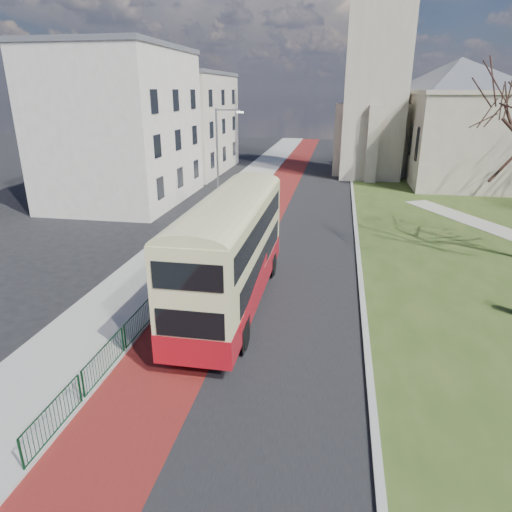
# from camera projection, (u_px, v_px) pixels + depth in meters

# --- Properties ---
(ground) EXTENTS (160.00, 160.00, 0.00)m
(ground) POSITION_uv_depth(u_px,v_px,m) (215.00, 332.00, 18.76)
(ground) COLOR black
(ground) RESTS_ON ground
(road_carriageway) EXTENTS (9.00, 120.00, 0.01)m
(road_carriageway) POSITION_uv_depth(u_px,v_px,m) (297.00, 213.00, 37.01)
(road_carriageway) COLOR black
(road_carriageway) RESTS_ON ground
(bus_lane) EXTENTS (3.40, 120.00, 0.01)m
(bus_lane) POSITION_uv_depth(u_px,v_px,m) (264.00, 211.00, 37.46)
(bus_lane) COLOR #591414
(bus_lane) RESTS_ON ground
(pavement_west) EXTENTS (4.00, 120.00, 0.12)m
(pavement_west) POSITION_uv_depth(u_px,v_px,m) (219.00, 209.00, 38.07)
(pavement_west) COLOR gray
(pavement_west) RESTS_ON ground
(kerb_west) EXTENTS (0.25, 120.00, 0.13)m
(kerb_west) POSITION_uv_depth(u_px,v_px,m) (243.00, 210.00, 37.74)
(kerb_west) COLOR #999993
(kerb_west) RESTS_ON ground
(kerb_east) EXTENTS (0.25, 80.00, 0.13)m
(kerb_east) POSITION_uv_depth(u_px,v_px,m) (354.00, 209.00, 38.07)
(kerb_east) COLOR #999993
(kerb_east) RESTS_ON ground
(pedestrian_railing) EXTENTS (0.07, 24.00, 1.12)m
(pedestrian_railing) POSITION_uv_depth(u_px,v_px,m) (178.00, 278.00, 22.76)
(pedestrian_railing) COLOR #0B341A
(pedestrian_railing) RESTS_ON ground
(gothic_church) EXTENTS (16.38, 18.00, 40.00)m
(gothic_church) POSITION_uv_depth(u_px,v_px,m) (423.00, 52.00, 47.33)
(gothic_church) COLOR gray
(gothic_church) RESTS_ON ground
(street_block_near) EXTENTS (10.30, 14.30, 13.00)m
(street_block_near) POSITION_uv_depth(u_px,v_px,m) (122.00, 126.00, 39.21)
(street_block_near) COLOR beige
(street_block_near) RESTS_ON ground
(street_block_far) EXTENTS (10.30, 16.30, 11.50)m
(street_block_far) POSITION_uv_depth(u_px,v_px,m) (183.00, 122.00, 54.26)
(street_block_far) COLOR beige
(street_block_far) RESTS_ON ground
(streetlamp) EXTENTS (2.13, 0.18, 8.00)m
(streetlamp) POSITION_uv_depth(u_px,v_px,m) (219.00, 157.00, 34.56)
(streetlamp) COLOR gray
(streetlamp) RESTS_ON pavement_west
(bus) EXTENTS (2.86, 11.93, 4.98)m
(bus) POSITION_uv_depth(u_px,v_px,m) (231.00, 247.00, 20.15)
(bus) COLOR maroon
(bus) RESTS_ON ground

